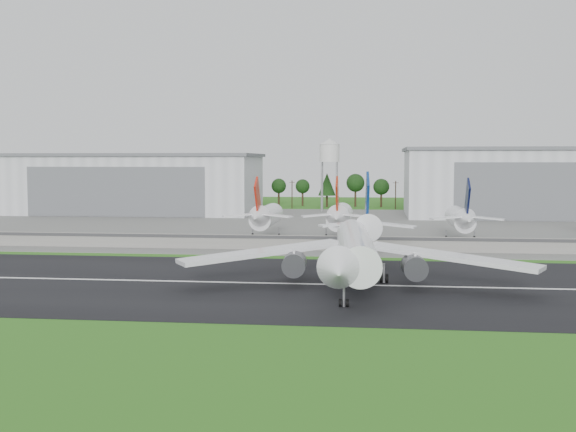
# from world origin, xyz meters

# --- Properties ---
(ground) EXTENTS (600.00, 600.00, 0.00)m
(ground) POSITION_xyz_m (0.00, 0.00, 0.00)
(ground) COLOR #296A19
(ground) RESTS_ON ground
(runway) EXTENTS (320.00, 60.00, 0.10)m
(runway) POSITION_xyz_m (0.00, 10.00, 0.05)
(runway) COLOR black
(runway) RESTS_ON ground
(runway_centerline) EXTENTS (220.00, 1.00, 0.02)m
(runway_centerline) POSITION_xyz_m (0.00, 10.00, 0.11)
(runway_centerline) COLOR white
(runway_centerline) RESTS_ON runway
(apron) EXTENTS (320.00, 150.00, 0.10)m
(apron) POSITION_xyz_m (0.00, 120.00, 0.05)
(apron) COLOR slate
(apron) RESTS_ON ground
(blast_fence) EXTENTS (240.00, 0.61, 3.50)m
(blast_fence) POSITION_xyz_m (0.00, 54.99, 1.81)
(blast_fence) COLOR gray
(blast_fence) RESTS_ON ground
(hangar_west) EXTENTS (97.00, 44.00, 23.20)m
(hangar_west) POSITION_xyz_m (-80.00, 164.92, 11.63)
(hangar_west) COLOR silver
(hangar_west) RESTS_ON ground
(hangar_east) EXTENTS (102.00, 47.00, 25.20)m
(hangar_east) POSITION_xyz_m (75.00, 164.92, 12.63)
(hangar_east) COLOR silver
(hangar_east) RESTS_ON ground
(water_tower) EXTENTS (8.40, 8.40, 29.40)m
(water_tower) POSITION_xyz_m (-5.00, 185.00, 24.55)
(water_tower) COLOR #99999E
(water_tower) RESTS_ON ground
(utility_poles) EXTENTS (230.00, 3.00, 12.00)m
(utility_poles) POSITION_xyz_m (0.00, 200.00, 0.00)
(utility_poles) COLOR black
(utility_poles) RESTS_ON ground
(treeline) EXTENTS (320.00, 16.00, 22.00)m
(treeline) POSITION_xyz_m (0.00, 215.00, 0.00)
(treeline) COLOR black
(treeline) RESTS_ON ground
(main_airliner) EXTENTS (57.19, 59.23, 18.17)m
(main_airliner) POSITION_xyz_m (10.46, 9.56, 4.89)
(main_airliner) COLOR white
(main_airliner) RESTS_ON runway
(parked_jet_red_a) EXTENTS (7.36, 31.29, 16.62)m
(parked_jet_red_a) POSITION_xyz_m (-14.72, 76.55, 6.11)
(parked_jet_red_a) COLOR white
(parked_jet_red_a) RESTS_ON ground
(parked_jet_red_b) EXTENTS (7.36, 31.29, 16.75)m
(parked_jet_red_b) POSITION_xyz_m (4.55, 76.57, 6.24)
(parked_jet_red_b) COLOR white
(parked_jet_red_b) RESTS_ON ground
(parked_jet_navy) EXTENTS (7.36, 31.29, 16.45)m
(parked_jet_navy) POSITION_xyz_m (34.98, 76.53, 5.96)
(parked_jet_navy) COLOR white
(parked_jet_navy) RESTS_ON ground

